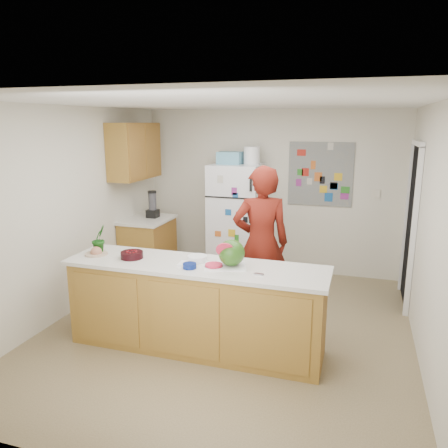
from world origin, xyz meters
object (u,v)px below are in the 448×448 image
(watermelon, at_px, (232,253))
(cherry_bowl, at_px, (132,255))
(person, at_px, (261,244))
(refrigerator, at_px, (236,220))

(watermelon, relative_size, cherry_bowl, 1.13)
(person, distance_m, cherry_bowl, 1.51)
(refrigerator, relative_size, watermelon, 6.51)
(person, height_order, cherry_bowl, person)
(person, distance_m, watermelon, 0.92)
(refrigerator, distance_m, person, 1.62)
(person, height_order, watermelon, person)
(watermelon, xyz_separation_m, cherry_bowl, (-1.07, -0.05, -0.11))
(watermelon, bearing_deg, refrigerator, 104.92)
(refrigerator, bearing_deg, person, -63.63)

